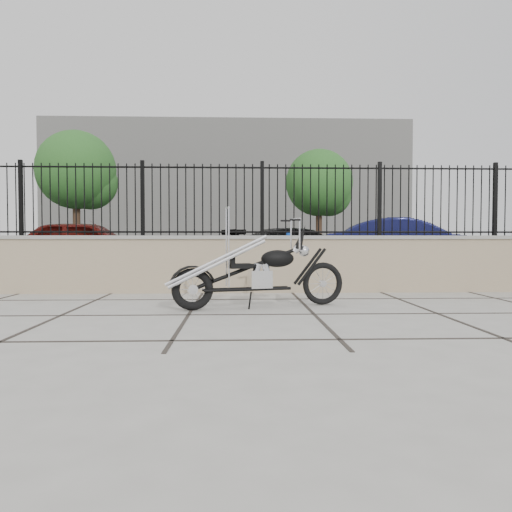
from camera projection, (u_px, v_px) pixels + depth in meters
The scene contains 14 objects.
ground_plane at pixel (188, 315), 5.91m from camera, with size 90.00×90.00×0.00m, color #99968E.
parking_lot at pixel (222, 263), 18.40m from camera, with size 30.00×30.00×0.00m, color black.
retaining_wall at pixel (203, 264), 8.39m from camera, with size 14.00×0.36×0.96m, color gray.
iron_fence at pixel (203, 200), 8.36m from camera, with size 14.00×0.08×1.20m, color black.
background_building at pixel (228, 191), 32.24m from camera, with size 22.00×6.00×8.00m, color beige.
chopper_motorcycle at pixel (257, 257), 6.52m from camera, with size 2.23×0.39×1.34m, color black, non-canonical shape.
car_red at pixel (87, 246), 13.11m from camera, with size 1.66×4.12×1.40m, color #500F0B.
car_black at pixel (301, 250), 13.36m from camera, with size 1.66×4.09×1.19m, color black.
car_blue at pixel (408, 245), 13.40m from camera, with size 1.54×4.40×1.45m, color #0F1139.
bollard_a at pixel (136, 261), 10.47m from camera, with size 0.10×0.10×0.86m, color #0C2CB4.
bollard_b at pixel (289, 256), 11.03m from camera, with size 0.13×0.13×1.05m, color blue.
bollard_c at pixel (462, 260), 11.22m from camera, with size 0.10×0.10×0.85m, color #0C36C0.
tree_left at pixel (76, 166), 21.99m from camera, with size 3.47×3.47×5.85m.
tree_right at pixel (319, 180), 22.54m from camera, with size 3.02×3.02×5.10m.
Camera 1 is at (0.58, -5.91, 0.91)m, focal length 35.00 mm.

